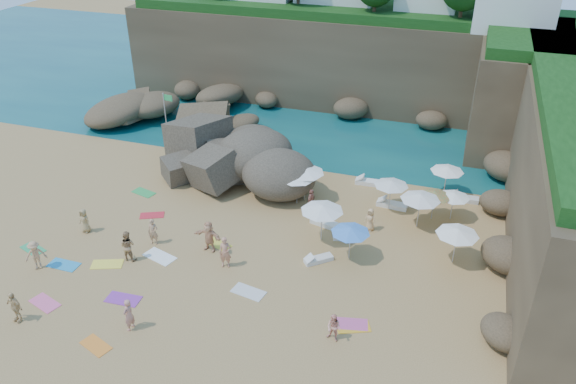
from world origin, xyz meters
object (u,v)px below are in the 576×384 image
(person_stand_1, at_px, (127,246))
(person_stand_3, at_px, (311,201))
(parasol_1, at_px, (297,175))
(person_stand_0, at_px, (153,232))
(person_stand_2, at_px, (269,157))
(person_stand_5, at_px, (193,170))
(parasol_0, at_px, (305,170))
(lounger_0, at_px, (325,223))
(person_stand_4, at_px, (370,220))
(parasol_2, at_px, (447,169))
(flag_pole, at_px, (167,112))
(rock_outcrop, at_px, (244,175))
(person_stand_6, at_px, (128,315))

(person_stand_1, bearing_deg, person_stand_3, -137.25)
(parasol_1, distance_m, person_stand_0, 9.71)
(person_stand_2, xyz_separation_m, person_stand_5, (-4.22, -3.82, 0.11))
(parasol_0, height_order, person_stand_5, parasol_0)
(lounger_0, relative_size, person_stand_4, 1.29)
(person_stand_4, bearing_deg, person_stand_1, -132.01)
(parasol_2, bearing_deg, lounger_0, -136.52)
(parasol_1, relative_size, parasol_2, 1.08)
(flag_pole, bearing_deg, person_stand_1, -69.64)
(flag_pole, relative_size, person_stand_5, 2.18)
(lounger_0, bearing_deg, parasol_2, 58.42)
(parasol_0, height_order, person_stand_4, parasol_0)
(rock_outcrop, xyz_separation_m, lounger_0, (7.28, -4.48, 0.15))
(person_stand_0, xyz_separation_m, person_stand_4, (11.74, 5.42, -0.09))
(person_stand_4, bearing_deg, parasol_0, 172.77)
(lounger_0, distance_m, person_stand_6, 13.37)
(person_stand_1, bearing_deg, flag_pole, -70.64)
(parasol_0, distance_m, parasol_2, 9.51)
(person_stand_2, height_order, person_stand_4, person_stand_2)
(parasol_0, xyz_separation_m, person_stand_4, (4.84, -2.24, -1.49))
(parasol_0, relative_size, person_stand_0, 1.55)
(person_stand_1, xyz_separation_m, person_stand_5, (-0.60, 9.27, 0.04))
(flag_pole, relative_size, parasol_2, 1.90)
(parasol_0, relative_size, parasol_1, 1.07)
(rock_outcrop, relative_size, flag_pole, 2.09)
(rock_outcrop, xyz_separation_m, person_stand_1, (-2.34, -11.31, 0.92))
(flag_pole, bearing_deg, person_stand_2, -9.44)
(lounger_0, height_order, person_stand_3, person_stand_3)
(rock_outcrop, height_order, person_stand_6, same)
(lounger_0, bearing_deg, rock_outcrop, 163.35)
(person_stand_5, height_order, person_stand_6, person_stand_5)
(rock_outcrop, height_order, flag_pole, flag_pole)
(flag_pole, relative_size, person_stand_6, 2.39)
(person_stand_1, distance_m, person_stand_6, 5.73)
(rock_outcrop, height_order, parasol_2, parasol_2)
(person_stand_4, xyz_separation_m, person_stand_6, (-9.21, -12.03, 0.14))
(parasol_1, bearing_deg, lounger_0, -38.96)
(person_stand_2, height_order, person_stand_5, person_stand_5)
(flag_pole, distance_m, parasol_1, 13.81)
(parasol_2, relative_size, person_stand_3, 1.31)
(person_stand_0, bearing_deg, person_stand_3, 28.05)
(flag_pole, bearing_deg, parasol_2, -3.91)
(person_stand_1, height_order, person_stand_3, person_stand_1)
(person_stand_5, bearing_deg, person_stand_6, -70.75)
(flag_pole, xyz_separation_m, person_stand_0, (5.98, -12.80, -1.85))
(person_stand_3, bearing_deg, parasol_2, -51.22)
(person_stand_2, bearing_deg, person_stand_3, 143.54)
(flag_pole, relative_size, lounger_0, 2.21)
(person_stand_3, xyz_separation_m, person_stand_6, (-5.25, -12.81, 0.03))
(rock_outcrop, distance_m, parasol_1, 5.77)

